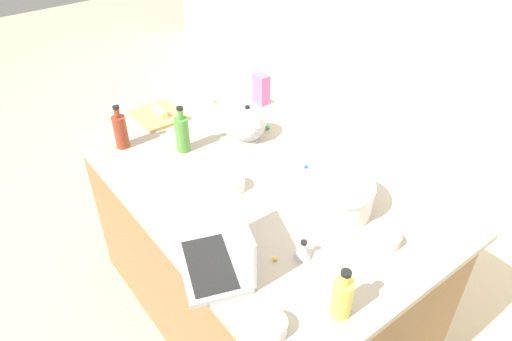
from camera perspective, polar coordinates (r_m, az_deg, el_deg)
ground_plane at (r=2.75m, az=0.00°, el=-16.16°), size 12.00×12.00×0.00m
island_counter at (r=2.40m, az=0.00°, el=-9.61°), size 1.69×1.06×0.90m
laptop at (r=1.70m, az=-4.09°, el=-10.22°), size 0.37×0.32×0.22m
mixing_bowl_large at (r=1.93m, az=9.66°, el=-2.96°), size 0.30×0.30×0.13m
bottle_oil at (r=1.57m, az=10.36°, el=-14.71°), size 0.07×0.07×0.19m
bottle_soy at (r=2.36m, az=-16.01°, el=4.62°), size 0.06×0.06×0.22m
bottle_olive at (r=2.27m, az=-8.86°, el=4.45°), size 0.07×0.07×0.23m
kettle at (r=2.34m, az=-1.01°, el=5.57°), size 0.21×0.18×0.20m
cutting_board at (r=2.61m, az=-11.64°, el=6.53°), size 0.26×0.23×0.02m
butter_stick_left at (r=2.59m, az=-11.56°, el=6.93°), size 0.11×0.04×0.04m
ramekin_small at (r=1.54m, az=1.90°, el=-18.24°), size 0.10×0.10×0.05m
ramekin_medium at (r=2.04m, az=-2.82°, el=-1.63°), size 0.10×0.10×0.05m
ramekin_wide at (r=1.86m, az=15.81°, el=-8.05°), size 0.08×0.08×0.04m
kitchen_timer at (r=1.74m, az=5.72°, el=-9.47°), size 0.07×0.07×0.08m
candy_bag at (r=2.67m, az=0.62°, el=9.80°), size 0.09×0.06×0.17m
candy_0 at (r=2.71m, az=-4.93°, el=8.28°), size 0.01×0.01×0.01m
candy_1 at (r=1.74m, az=2.29°, el=-10.57°), size 0.02×0.02×0.02m
candy_2 at (r=1.88m, az=-1.92°, el=-6.22°), size 0.02×0.02×0.02m
candy_3 at (r=2.18m, az=5.98°, el=0.53°), size 0.02×0.02×0.02m
candy_4 at (r=2.45m, az=1.40°, el=5.20°), size 0.02×0.02×0.02m
candy_5 at (r=2.49m, az=-1.81°, el=5.68°), size 0.02×0.02×0.02m
candy_6 at (r=2.04m, az=-2.82°, el=-2.18°), size 0.02×0.02×0.02m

